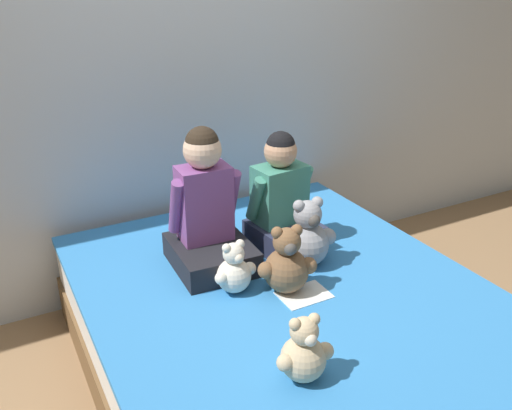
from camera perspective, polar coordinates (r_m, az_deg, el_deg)
ground_plane at (r=2.62m, az=3.20°, el=-17.56°), size 14.00×14.00×0.00m
wall_behind_bed at (r=2.96m, az=-7.31°, el=14.41°), size 8.00×0.06×2.50m
bed at (r=2.47m, az=3.32°, el=-13.53°), size 1.64×1.98×0.47m
child_on_left at (r=2.43m, az=-5.20°, el=-0.86°), size 0.35×0.41×0.64m
child_on_right at (r=2.58m, az=2.72°, el=0.50°), size 0.34×0.33×0.57m
teddy_bear_held_by_left_child at (r=2.27m, az=-2.32°, el=-6.92°), size 0.19×0.15×0.23m
teddy_bear_held_by_right_child at (r=2.46m, az=5.39°, el=-3.42°), size 0.27×0.21×0.33m
teddy_bear_between_children at (r=2.26m, az=3.23°, el=-6.25°), size 0.25×0.19×0.30m
teddy_bear_at_foot_of_bed at (r=1.84m, az=5.04°, el=-15.23°), size 0.21×0.15×0.25m
sign_card at (r=2.30m, az=5.08°, el=-9.40°), size 0.21×0.15×0.00m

